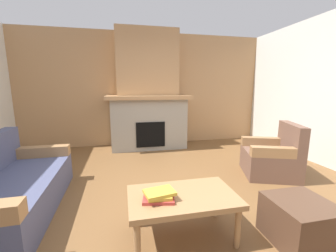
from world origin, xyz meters
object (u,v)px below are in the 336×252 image
object	(u,v)px
couch	(8,190)
armchair	(272,157)
fireplace	(148,98)
coffee_table	(182,200)
ottoman	(300,222)

from	to	relation	value
couch	armchair	size ratio (longest dim) A/B	1.87
fireplace	coffee_table	xyz separation A→B (m)	(-0.07, -3.19, -0.79)
couch	ottoman	world-z (taller)	couch
couch	ottoman	xyz separation A→B (m)	(2.82, -1.06, -0.09)
armchair	ottoman	xyz separation A→B (m)	(-0.80, -1.39, -0.09)
armchair	coffee_table	distance (m)	2.14
armchair	coffee_table	size ratio (longest dim) A/B	0.97
couch	coffee_table	xyz separation A→B (m)	(1.79, -0.76, 0.09)
couch	coffee_table	size ratio (longest dim) A/B	1.82
fireplace	armchair	size ratio (longest dim) A/B	2.78
coffee_table	armchair	bearing A→B (deg)	30.92
couch	ottoman	distance (m)	3.02
coffee_table	couch	bearing A→B (deg)	156.94
armchair	ottoman	size ratio (longest dim) A/B	1.87
coffee_table	ottoman	xyz separation A→B (m)	(1.03, -0.30, -0.18)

